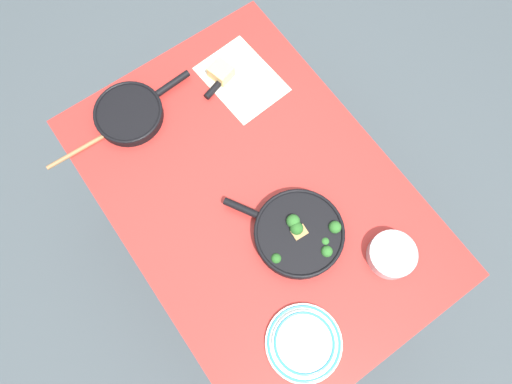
{
  "coord_description": "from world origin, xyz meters",
  "views": [
    {
      "loc": [
        -0.38,
        0.27,
        2.19
      ],
      "look_at": [
        0.0,
        0.0,
        0.77
      ],
      "focal_mm": 32.0,
      "sensor_mm": 36.0,
      "label": 1
    }
  ],
  "objects_px": {
    "prep_bowl_steel": "(392,255)",
    "grater_knife": "(222,80)",
    "dinner_plate_stack": "(304,343)",
    "wooden_spoon": "(102,137)",
    "skillet_broccoli": "(299,233)",
    "skillet_eggs": "(130,113)",
    "cheese_block": "(221,72)"
  },
  "relations": [
    {
      "from": "wooden_spoon",
      "to": "dinner_plate_stack",
      "type": "height_order",
      "value": "dinner_plate_stack"
    },
    {
      "from": "cheese_block",
      "to": "dinner_plate_stack",
      "type": "bearing_deg",
      "value": 160.8
    },
    {
      "from": "grater_knife",
      "to": "dinner_plate_stack",
      "type": "distance_m",
      "value": 0.93
    },
    {
      "from": "dinner_plate_stack",
      "to": "prep_bowl_steel",
      "type": "distance_m",
      "value": 0.38
    },
    {
      "from": "wooden_spoon",
      "to": "prep_bowl_steel",
      "type": "height_order",
      "value": "prep_bowl_steel"
    },
    {
      "from": "skillet_broccoli",
      "to": "dinner_plate_stack",
      "type": "height_order",
      "value": "skillet_broccoli"
    },
    {
      "from": "wooden_spoon",
      "to": "grater_knife",
      "type": "distance_m",
      "value": 0.46
    },
    {
      "from": "dinner_plate_stack",
      "to": "wooden_spoon",
      "type": "bearing_deg",
      "value": 9.47
    },
    {
      "from": "skillet_eggs",
      "to": "wooden_spoon",
      "type": "distance_m",
      "value": 0.12
    },
    {
      "from": "wooden_spoon",
      "to": "grater_knife",
      "type": "height_order",
      "value": "grater_knife"
    },
    {
      "from": "wooden_spoon",
      "to": "cheese_block",
      "type": "height_order",
      "value": "cheese_block"
    },
    {
      "from": "skillet_eggs",
      "to": "dinner_plate_stack",
      "type": "height_order",
      "value": "skillet_eggs"
    },
    {
      "from": "cheese_block",
      "to": "dinner_plate_stack",
      "type": "relative_size",
      "value": 0.39
    },
    {
      "from": "dinner_plate_stack",
      "to": "skillet_broccoli",
      "type": "bearing_deg",
      "value": -34.21
    },
    {
      "from": "skillet_broccoli",
      "to": "dinner_plate_stack",
      "type": "bearing_deg",
      "value": 115.42
    },
    {
      "from": "prep_bowl_steel",
      "to": "skillet_eggs",
      "type": "bearing_deg",
      "value": 24.71
    },
    {
      "from": "cheese_block",
      "to": "skillet_eggs",
      "type": "bearing_deg",
      "value": 81.92
    },
    {
      "from": "cheese_block",
      "to": "grater_knife",
      "type": "bearing_deg",
      "value": 153.4
    },
    {
      "from": "wooden_spoon",
      "to": "grater_knife",
      "type": "relative_size",
      "value": 1.32
    },
    {
      "from": "skillet_eggs",
      "to": "prep_bowl_steel",
      "type": "height_order",
      "value": "prep_bowl_steel"
    },
    {
      "from": "skillet_broccoli",
      "to": "prep_bowl_steel",
      "type": "height_order",
      "value": "skillet_broccoli"
    },
    {
      "from": "skillet_eggs",
      "to": "dinner_plate_stack",
      "type": "distance_m",
      "value": 0.95
    },
    {
      "from": "grater_knife",
      "to": "cheese_block",
      "type": "distance_m",
      "value": 0.03
    },
    {
      "from": "dinner_plate_stack",
      "to": "prep_bowl_steel",
      "type": "height_order",
      "value": "prep_bowl_steel"
    },
    {
      "from": "skillet_eggs",
      "to": "cheese_block",
      "type": "bearing_deg",
      "value": -11.83
    },
    {
      "from": "grater_knife",
      "to": "skillet_broccoli",
      "type": "bearing_deg",
      "value": -118.29
    },
    {
      "from": "cheese_block",
      "to": "dinner_plate_stack",
      "type": "height_order",
      "value": "cheese_block"
    },
    {
      "from": "skillet_broccoli",
      "to": "prep_bowl_steel",
      "type": "bearing_deg",
      "value": -169.2
    },
    {
      "from": "cheese_block",
      "to": "prep_bowl_steel",
      "type": "xyz_separation_m",
      "value": [
        -0.85,
        -0.07,
        0.0
      ]
    },
    {
      "from": "wooden_spoon",
      "to": "prep_bowl_steel",
      "type": "distance_m",
      "value": 1.04
    },
    {
      "from": "prep_bowl_steel",
      "to": "grater_knife",
      "type": "bearing_deg",
      "value": 5.29
    },
    {
      "from": "skillet_broccoli",
      "to": "cheese_block",
      "type": "distance_m",
      "value": 0.64
    }
  ]
}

